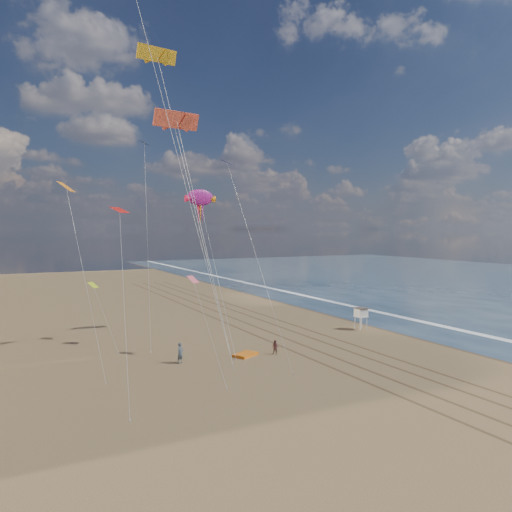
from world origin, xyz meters
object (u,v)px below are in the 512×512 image
Objects in this scene: grounded_kite at (245,355)px; kite_flyer_a at (180,353)px; lifeguard_stand at (361,313)px; kite_flyer_b at (275,347)px; show_kite at (200,198)px.

kite_flyer_a is at bearing 148.30° from grounded_kite.
lifeguard_stand is 1.42× the size of kite_flyer_a.
kite_flyer_a is (-6.66, 0.35, 0.84)m from grounded_kite.
kite_flyer_b is at bearing -44.51° from grounded_kite.
lifeguard_stand reaches higher than grounded_kite.
lifeguard_stand is 1.14× the size of grounded_kite.
lifeguard_stand is 1.89× the size of kite_flyer_b.
kite_flyer_a is 9.70m from kite_flyer_b.
grounded_kite is 3.13m from kite_flyer_b.
kite_flyer_b is at bearing -158.81° from lifeguard_stand.
lifeguard_stand is at bearing -12.95° from grounded_kite.
show_kite is (-18.26, 8.48, 14.38)m from lifeguard_stand.
lifeguard_stand reaches higher than kite_flyer_a.
grounded_kite is at bearing -91.81° from show_kite.
kite_flyer_a is at bearing -169.04° from lifeguard_stand.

